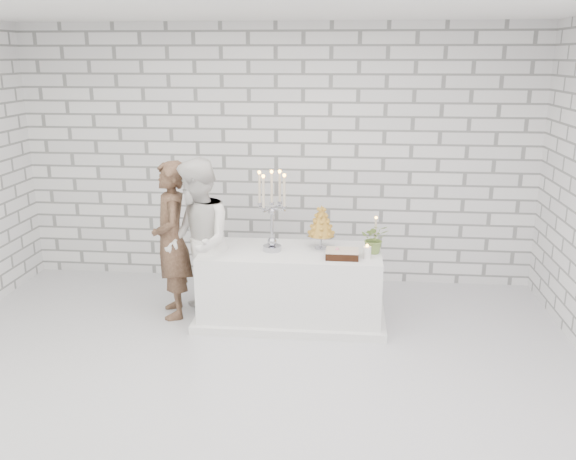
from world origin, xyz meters
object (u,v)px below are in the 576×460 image
object	(u,v)px
cake_table	(291,286)
groom	(172,240)
candelabra	(272,211)
bride	(197,243)
croquembouche	(321,227)

from	to	relation	value
cake_table	groom	world-z (taller)	groom
groom	candelabra	bearing A→B (deg)	67.82
groom	bride	size ratio (longest dim) A/B	0.97
groom	croquembouche	distance (m)	1.53
groom	croquembouche	size ratio (longest dim) A/B	3.59
bride	candelabra	bearing A→B (deg)	78.55
groom	bride	xyz separation A→B (m)	(0.31, -0.15, 0.03)
candelabra	bride	bearing A→B (deg)	-171.60
cake_table	bride	size ratio (longest dim) A/B	1.07
bride	croquembouche	world-z (taller)	bride
croquembouche	cake_table	bearing A→B (deg)	-161.65
groom	bride	world-z (taller)	bride
cake_table	groom	bearing A→B (deg)	178.83
croquembouche	groom	bearing A→B (deg)	-177.25
candelabra	croquembouche	world-z (taller)	candelabra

